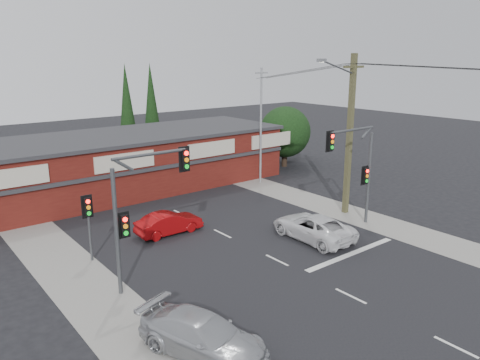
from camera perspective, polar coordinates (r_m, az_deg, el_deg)
ground at (r=23.42m, az=5.04°, el=-9.98°), size 120.00×120.00×0.00m
road_strip at (r=26.96m, az=-2.31°, el=-6.50°), size 14.00×70.00×0.01m
verge_left at (r=23.42m, az=-19.67°, el=-10.83°), size 3.00×70.00×0.02m
verge_right at (r=32.39m, az=9.93°, el=-2.99°), size 3.00×70.00×0.02m
stop_line at (r=24.90m, az=13.39°, el=-8.75°), size 6.50×0.35×0.01m
white_suv at (r=26.24m, az=8.88°, el=-5.67°), size 2.41×5.05×1.39m
silver_suv at (r=16.65m, az=-4.55°, el=-18.40°), size 3.39×5.15×1.39m
red_sedan at (r=26.99m, az=-8.65°, el=-5.21°), size 3.85×1.37×1.27m
lane_dashes at (r=28.62m, az=-4.88°, el=-5.22°), size 0.12×51.92×0.01m
shop_building at (r=35.95m, az=-15.01°, el=2.00°), size 27.30×8.40×4.22m
tree_cluster at (r=43.14m, az=5.27°, el=5.56°), size 5.90×5.10×5.50m
conifer_near at (r=43.57m, az=-13.62°, el=8.73°), size 1.80×1.80×9.25m
conifer_far at (r=46.90m, az=-10.76°, el=9.29°), size 1.80×1.80×9.25m
traffic_mast_left at (r=20.10m, az=-12.24°, el=-2.51°), size 3.77×0.27×5.97m
traffic_mast_right at (r=27.71m, az=14.17°, el=2.17°), size 3.96×0.27×5.97m
pedestal_signal at (r=23.81m, az=-18.02°, el=-4.03°), size 0.55×0.27×3.38m
utility_pole at (r=29.81m, az=13.11°, el=5.95°), size 4.38×0.59×10.00m
steel_pole at (r=36.56m, az=2.56°, el=6.80°), size 1.20×0.16×9.00m
power_lines at (r=26.55m, az=23.13°, el=12.03°), size 2.01×29.00×1.22m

